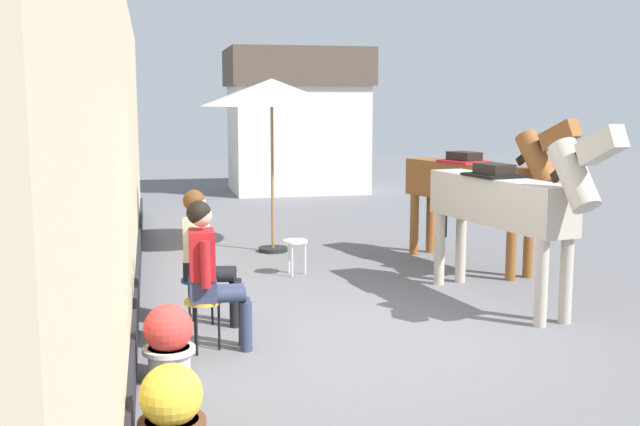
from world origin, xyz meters
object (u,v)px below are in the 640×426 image
object	(u,v)px
seated_visitor_near	(209,268)
seated_visitor_far	(204,250)
saddled_horse_near	(506,202)
cafe_parasol	(272,94)
flower_planter_middle	(169,341)
spare_stool_white	(295,245)
saddled_horse_far	(475,183)
flower_planter_near	(172,411)

from	to	relation	value
seated_visitor_near	seated_visitor_far	world-z (taller)	same
seated_visitor_far	saddled_horse_near	xyz separation A→B (m)	(3.31, 0.07, 0.38)
seated_visitor_far	cafe_parasol	bearing A→B (deg)	70.55
flower_planter_middle	spare_stool_white	xyz separation A→B (m)	(1.72, 3.54, 0.07)
saddled_horse_near	saddled_horse_far	xyz separation A→B (m)	(0.48, 1.90, 0.00)
flower_planter_middle	spare_stool_white	size ratio (longest dim) A/B	1.39
seated_visitor_far	flower_planter_near	world-z (taller)	seated_visitor_far
flower_planter_middle	spare_stool_white	bearing A→B (deg)	64.09
seated_visitor_far	saddled_horse_near	distance (m)	3.34
seated_visitor_far	flower_planter_near	xyz separation A→B (m)	(-0.42, -2.97, -0.44)
saddled_horse_far	flower_planter_near	world-z (taller)	saddled_horse_far
seated_visitor_near	flower_planter_near	bearing A→B (deg)	-100.92
seated_visitor_far	saddled_horse_far	world-z (taller)	saddled_horse_far
saddled_horse_near	flower_planter_near	distance (m)	4.88
flower_planter_near	saddled_horse_near	bearing A→B (deg)	39.12
saddled_horse_near	cafe_parasol	bearing A→B (deg)	119.70
saddled_horse_far	seated_visitor_far	bearing A→B (deg)	-152.58
saddled_horse_far	spare_stool_white	size ratio (longest dim) A/B	6.24
flower_planter_near	flower_planter_middle	distance (m)	1.45
flower_planter_near	spare_stool_white	size ratio (longest dim) A/B	1.39
seated_visitor_near	spare_stool_white	world-z (taller)	seated_visitor_near
saddled_horse_near	seated_visitor_far	bearing A→B (deg)	-178.84
seated_visitor_far	flower_planter_middle	xyz separation A→B (m)	(-0.40, -1.52, -0.44)
seated_visitor_near	saddled_horse_near	size ratio (longest dim) A/B	0.47
flower_planter_near	seated_visitor_far	bearing A→B (deg)	82.00
saddled_horse_near	cafe_parasol	xyz separation A→B (m)	(-2.03, 3.56, 1.20)
seated_visitor_near	flower_planter_middle	world-z (taller)	seated_visitor_near
seated_visitor_near	seated_visitor_far	size ratio (longest dim) A/B	1.00
saddled_horse_near	seated_visitor_near	bearing A→B (deg)	-164.88
flower_planter_middle	spare_stool_white	distance (m)	3.94
flower_planter_near	spare_stool_white	xyz separation A→B (m)	(1.74, 4.99, 0.07)
seated_visitor_near	spare_stool_white	xyz separation A→B (m)	(1.33, 2.86, -0.38)
saddled_horse_far	flower_planter_middle	distance (m)	5.52
seated_visitor_far	spare_stool_white	distance (m)	2.45
flower_planter_near	cafe_parasol	distance (m)	7.11
seated_visitor_far	saddled_horse_near	size ratio (longest dim) A/B	0.47
cafe_parasol	saddled_horse_near	bearing A→B (deg)	-60.30
saddled_horse_near	flower_planter_near	bearing A→B (deg)	-140.88
flower_planter_middle	cafe_parasol	world-z (taller)	cafe_parasol
seated_visitor_near	cafe_parasol	size ratio (longest dim) A/B	0.54
seated_visitor_near	saddled_horse_near	bearing A→B (deg)	15.12
seated_visitor_near	spare_stool_white	size ratio (longest dim) A/B	3.02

